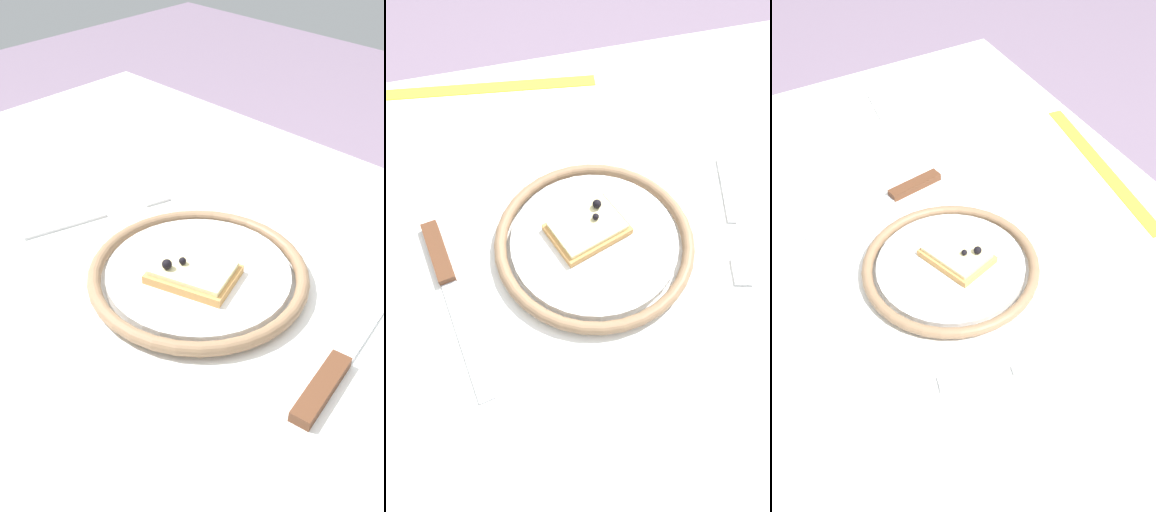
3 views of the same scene
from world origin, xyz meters
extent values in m
plane|color=slate|center=(0.00, 0.00, 0.00)|extent=(6.00, 6.00, 0.00)
cube|color=white|center=(0.00, 0.00, 0.69)|extent=(1.15, 0.77, 0.03)
cylinder|color=#4C4742|center=(-0.51, -0.32, 0.34)|extent=(0.05, 0.05, 0.68)
cylinder|color=white|center=(0.01, 0.00, 0.71)|extent=(0.21, 0.21, 0.02)
torus|color=#8C6B4C|center=(0.01, 0.00, 0.72)|extent=(0.25, 0.25, 0.02)
cube|color=tan|center=(0.01, -0.01, 0.73)|extent=(0.11, 0.09, 0.01)
cube|color=beige|center=(0.01, -0.01, 0.73)|extent=(0.10, 0.08, 0.01)
sphere|color=black|center=(-0.01, -0.04, 0.74)|extent=(0.01, 0.01, 0.01)
sphere|color=black|center=(0.00, -0.02, 0.74)|extent=(0.01, 0.01, 0.01)
cube|color=silver|center=(0.18, 0.08, 0.71)|extent=(0.04, 0.15, 0.00)
cube|color=#59331E|center=(0.20, -0.04, 0.71)|extent=(0.03, 0.09, 0.01)
cube|color=silver|center=(-0.19, -0.04, 0.71)|extent=(0.04, 0.11, 0.00)
cube|color=silver|center=(-0.16, 0.08, 0.71)|extent=(0.03, 0.04, 0.00)
cube|color=yellow|center=(0.09, -0.33, 0.71)|extent=(0.35, 0.07, 0.00)
camera|label=1|loc=(0.35, -0.36, 1.12)|focal=40.08mm
camera|label=2|loc=(0.10, 0.29, 1.19)|focal=32.16mm
camera|label=3|loc=(-0.52, 0.27, 1.35)|focal=44.05mm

